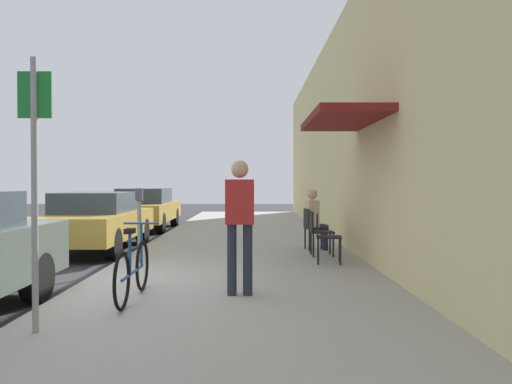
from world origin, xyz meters
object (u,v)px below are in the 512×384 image
parked_car_1 (95,220)px  bicycle_0 (133,270)px  street_sign (35,172)px  cafe_chair_0 (324,235)px  pedestrian_standing (240,216)px  parking_meter (139,219)px  cafe_chair_1 (318,230)px  parked_car_2 (144,208)px  seated_patron_2 (315,217)px  cafe_chair_2 (312,226)px

parked_car_1 → bicycle_0: 5.74m
street_sign → bicycle_0: street_sign is taller
parked_car_1 → cafe_chair_0: size_ratio=5.06×
pedestrian_standing → street_sign: bearing=-140.4°
parking_meter → pedestrian_standing: pedestrian_standing is taller
parked_car_1 → bicycle_0: parked_car_1 is taller
parked_car_1 → street_sign: 6.91m
cafe_chair_0 → cafe_chair_1: bearing=90.0°
parked_car_1 → parking_meter: parking_meter is taller
street_sign → pedestrian_standing: 2.52m
parked_car_2 → bicycle_0: size_ratio=2.57×
pedestrian_standing → parked_car_1: bearing=123.6°
parking_meter → seated_patron_2: bearing=27.1°
cafe_chair_1 → pedestrian_standing: (-1.43, -3.44, 0.50)m
parked_car_2 → cafe_chair_0: bearing=-58.3°
street_sign → parked_car_1: bearing=102.7°
parking_meter → pedestrian_standing: bearing=-55.0°
seated_patron_2 → cafe_chair_0: bearing=-91.9°
parked_car_1 → cafe_chair_2: (4.83, -0.76, -0.07)m
parking_meter → seated_patron_2: size_ratio=1.02×
parked_car_1 → parked_car_2: parked_car_2 is taller
parked_car_2 → cafe_chair_0: size_ratio=5.06×
cafe_chair_2 → bicycle_0: bearing=-120.7°
bicycle_0 → cafe_chair_0: bicycle_0 is taller
cafe_chair_1 → cafe_chair_0: bearing=-90.0°
pedestrian_standing → parked_car_2: bearing=108.2°
parked_car_1 → cafe_chair_2: bearing=-8.9°
parking_meter → cafe_chair_1: bearing=13.7°
street_sign → bicycle_0: size_ratio=1.52×
bicycle_0 → cafe_chair_0: 3.89m
parking_meter → bicycle_0: bearing=-79.0°
seated_patron_2 → cafe_chair_1: bearing=-93.8°
cafe_chair_2 → pedestrian_standing: bearing=-108.2°
parked_car_1 → cafe_chair_2: 4.89m
cafe_chair_1 → pedestrian_standing: 3.76m
parked_car_2 → cafe_chair_2: bearing=-51.2°
parked_car_1 → seated_patron_2: bearing=-8.7°
cafe_chair_0 → cafe_chair_2: bearing=90.0°
street_sign → bicycle_0: (0.61, 1.34, -1.16)m
parked_car_1 → cafe_chair_0: parked_car_1 is taller
seated_patron_2 → pedestrian_standing: (-1.49, -4.36, 0.30)m
parked_car_2 → cafe_chair_1: (4.83, -6.92, -0.08)m
parked_car_2 → seated_patron_2: size_ratio=3.41×
pedestrian_standing → cafe_chair_1: bearing=67.4°
parking_meter → parked_car_2: bearing=101.4°
parked_car_2 → street_sign: size_ratio=1.69×
parked_car_1 → bicycle_0: bearing=-68.4°
parked_car_1 → seated_patron_2: size_ratio=3.41×
parked_car_2 → parking_meter: size_ratio=3.33×
street_sign → cafe_chair_1: street_sign is taller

